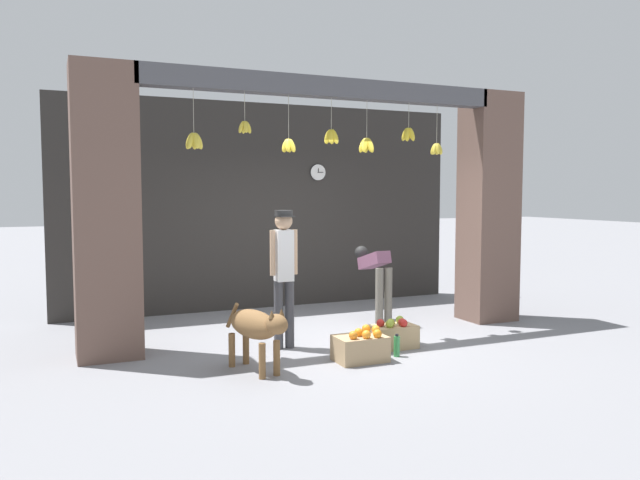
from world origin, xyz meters
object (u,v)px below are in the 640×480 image
water_bottle (397,346)px  wall_clock (318,172)px  dog (256,327)px  fruit_crate_oranges (361,347)px  shopkeeper (284,268)px  worker_stooping (376,274)px  fruit_crate_apples (393,335)px

water_bottle → wall_clock: wall_clock is taller
dog → fruit_crate_oranges: bearing=71.0°
dog → water_bottle: 1.68m
dog → water_bottle: (1.64, -0.04, -0.36)m
water_bottle → wall_clock: (0.51, 3.44, 2.06)m
shopkeeper → worker_stooping: size_ratio=1.53×
dog → shopkeeper: shopkeeper is taller
worker_stooping → wall_clock: (-0.10, 1.81, 1.47)m
shopkeeper → wall_clock: (1.55, 2.58, 1.21)m
wall_clock → fruit_crate_oranges: bearing=-105.8°
worker_stooping → fruit_crate_oranges: (-1.08, -1.64, -0.56)m
fruit_crate_oranges → water_bottle: 0.46m
dog → worker_stooping: size_ratio=0.98×
fruit_crate_oranges → wall_clock: size_ratio=2.01×
shopkeeper → wall_clock: bearing=-121.2°
dog → wall_clock: 4.37m
fruit_crate_apples → shopkeeper: bearing=156.7°
worker_stooping → water_bottle: worker_stooping is taller
fruit_crate_apples → water_bottle: size_ratio=2.13×
wall_clock → fruit_crate_apples: bearing=-96.6°
wall_clock → shopkeeper: bearing=-121.0°
fruit_crate_apples → worker_stooping: bearing=70.3°
dog → wall_clock: bearing=131.1°
dog → worker_stooping: (2.26, 1.59, 0.24)m
dog → wall_clock: size_ratio=3.83×
water_bottle → shopkeeper: bearing=140.2°
fruit_crate_oranges → fruit_crate_apples: 0.71m
shopkeeper → water_bottle: (1.04, -0.87, -0.85)m
dog → fruit_crate_apples: 1.85m
worker_stooping → fruit_crate_apples: 1.47m
dog → worker_stooping: bearing=108.5°
dog → fruit_crate_oranges: size_ratio=1.91×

